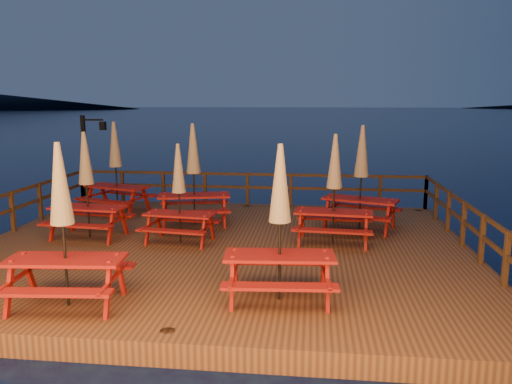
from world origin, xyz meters
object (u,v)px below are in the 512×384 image
picnic_table_2 (361,176)px  picnic_table_0 (87,183)px  lamp_post (89,151)px  picnic_table_1 (280,221)px

picnic_table_2 → picnic_table_0: bearing=-146.9°
lamp_post → picnic_table_2: bearing=-16.0°
picnic_table_0 → picnic_table_1: bearing=-29.4°
picnic_table_1 → picnic_table_0: bearing=141.4°
picnic_table_2 → picnic_table_1: bearing=-90.0°
lamp_post → picnic_table_1: size_ratio=1.08×
picnic_table_0 → lamp_post: bearing=118.7°
picnic_table_0 → picnic_table_2: size_ratio=0.96×
lamp_post → picnic_table_1: 10.44m
picnic_table_1 → picnic_table_2: bearing=65.9°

